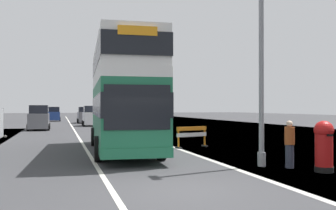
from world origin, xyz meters
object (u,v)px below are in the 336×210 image
Objects in this scene: red_pillar_postbox at (324,144)px; car_receding_far at (85,115)px; double_decker_bus at (122,95)px; lamppost_foreground at (261,57)px; car_receding_mid at (92,116)px; car_oncoming_near at (39,118)px; car_far_side at (54,114)px; roadworks_barrier at (192,134)px; pedestrian_at_kerb at (290,144)px.

car_receding_far reaches higher than red_pillar_postbox.
double_decker_bus is 1.31× the size of lamppost_foreground.
double_decker_bus is 6.51× the size of red_pillar_postbox.
car_oncoming_near is at bearing -129.68° from car_receding_mid.
car_receding_mid reaches higher than car_receding_far.
car_receding_mid is 1.03× the size of car_far_side.
car_receding_mid reaches higher than car_far_side.
roadworks_barrier is (-0.30, 6.57, -3.20)m from lamppost_foreground.
double_decker_bus is at bearing -91.37° from car_receding_mid.
lamppost_foreground reaches higher than car_receding_mid.
red_pillar_postbox is at bearing -83.00° from car_receding_far.
pedestrian_at_kerb is (8.52, -48.88, -0.20)m from car_far_side.
car_receding_far is (5.06, 14.74, -0.05)m from car_oncoming_near.
car_receding_far is (-5.08, 41.37, 0.10)m from red_pillar_postbox.
lamppost_foreground is at bearing -83.72° from car_receding_mid.
double_decker_bus is 5.79× the size of roadworks_barrier.
lamppost_foreground is at bearing -84.62° from car_receding_far.
car_receding_mid is (-3.16, 24.88, 0.37)m from roadworks_barrier.
car_receding_far is at bearing 97.00° from red_pillar_postbox.
car_far_side reaches higher than pedestrian_at_kerb.
double_decker_bus is at bearing 125.66° from red_pillar_postbox.
double_decker_bus is at bearing 124.53° from lamppost_foreground.
car_receding_far reaches higher than pedestrian_at_kerb.
car_receding_far reaches higher than roadworks_barrier.
red_pillar_postbox is 1.02× the size of pedestrian_at_kerb.
lamppost_foreground is 31.76m from car_receding_mid.
roadworks_barrier is at bearing 92.62° from lamppost_foreground.
double_decker_bus is 2.73× the size of car_oncoming_near.
double_decker_bus is at bearing -90.55° from car_receding_far.
car_receding_mid reaches higher than red_pillar_postbox.
car_receding_mid is at bearing 96.28° from lamppost_foreground.
lamppost_foreground is at bearing 129.50° from red_pillar_postbox.
car_receding_far is at bearing 95.92° from roadworks_barrier.
red_pillar_postbox is at bearing -69.14° from car_oncoming_near.
car_receding_mid is 8.30m from car_receding_far.
car_receding_far is (-3.44, 33.17, 0.32)m from roadworks_barrier.
roadworks_barrier is at bearing 9.91° from double_decker_bus.
car_far_side is at bearing 100.37° from red_pillar_postbox.
car_far_side is 2.32× the size of pedestrian_at_kerb.
lamppost_foreground is 4.95× the size of red_pillar_postbox.
car_receding_far is (-0.28, 8.29, -0.05)m from car_receding_mid.
double_decker_bus is 4.32m from roadworks_barrier.
lamppost_foreground is at bearing -87.38° from roadworks_barrier.
double_decker_bus is 33.87m from car_receding_far.
car_far_side is (-4.05, 8.51, -0.00)m from car_receding_far.
lamppost_foreground is 2.08× the size of car_oncoming_near.
pedestrian_at_kerb is at bearing -82.55° from car_receding_mid.
car_receding_mid is (5.35, 6.44, -0.01)m from car_oncoming_near.
double_decker_bus is 19.74m from car_oncoming_near.
roadworks_barrier is 0.48× the size of car_receding_mid.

